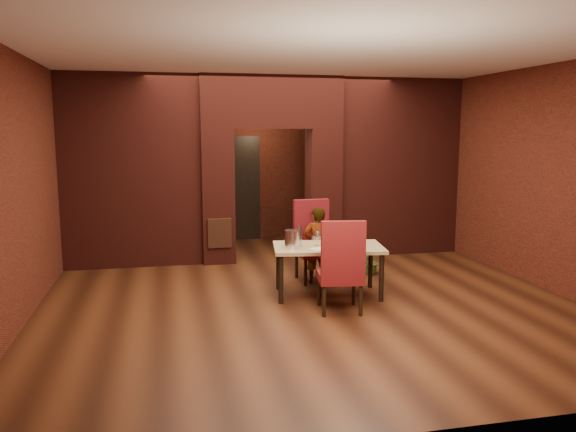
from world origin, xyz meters
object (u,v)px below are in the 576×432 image
person_seated (317,245)px  chair_near (340,265)px  wine_glass_a (317,239)px  wine_glass_c (346,240)px  chair_far (316,241)px  potted_plant (371,261)px  dining_table (328,271)px  wine_glass_b (339,237)px  wine_bucket (292,239)px  water_bottle (299,236)px

person_seated → chair_near: bearing=92.9°
wine_glass_a → wine_glass_c: (0.36, -0.13, -0.00)m
chair_far → wine_glass_c: chair_far is taller
person_seated → potted_plant: bearing=-155.5°
dining_table → wine_glass_a: wine_glass_a is taller
wine_glass_a → potted_plant: size_ratio=0.49×
wine_glass_c → wine_glass_a: bearing=160.9°
potted_plant → wine_glass_b: bearing=-131.1°
dining_table → chair_near: chair_near is taller
chair_near → potted_plant: bearing=-114.4°
person_seated → wine_bucket: bearing=57.2°
person_seated → wine_glass_c: bearing=111.2°
chair_far → wine_glass_b: chair_far is taller
dining_table → water_bottle: water_bottle is taller
wine_glass_c → water_bottle: 0.64m
potted_plant → wine_glass_a: bearing=-140.8°
person_seated → water_bottle: bearing=60.0°
chair_near → wine_bucket: chair_near is taller
chair_far → person_seated: size_ratio=1.06×
wine_glass_a → wine_bucket: (-0.38, -0.06, 0.02)m
wine_glass_a → water_bottle: 0.25m
dining_table → potted_plant: dining_table is taller
dining_table → water_bottle: 0.63m
chair_near → water_bottle: size_ratio=4.18×
wine_glass_b → wine_glass_c: size_ratio=1.22×
wine_glass_c → wine_bucket: bearing=175.2°
dining_table → wine_glass_c: bearing=-12.8°
wine_bucket → wine_glass_b: bearing=1.8°
wine_glass_c → person_seated: bearing=105.2°
wine_glass_c → dining_table: bearing=158.6°
wine_glass_a → water_bottle: bearing=170.7°
wine_glass_c → wine_bucket: (-0.74, 0.06, 0.03)m
wine_glass_a → dining_table: bearing=-15.6°
dining_table → wine_glass_a: bearing=173.0°
chair_far → wine_glass_a: 0.77m
chair_far → wine_glass_c: (0.19, -0.85, 0.18)m
person_seated → water_bottle: person_seated is taller
wine_glass_c → water_bottle: bearing=164.7°
chair_near → wine_glass_a: 0.76m
dining_table → water_bottle: (-0.39, 0.08, 0.49)m
person_seated → wine_glass_b: (0.13, -0.65, 0.24)m
chair_far → water_bottle: size_ratio=4.29×
chair_near → wine_bucket: 0.84m
wine_glass_b → wine_glass_a: bearing=171.5°
wine_glass_a → wine_glass_b: (0.29, -0.04, 0.02)m
chair_near → wine_bucket: bearing=-46.9°
chair_near → wine_glass_a: bearing=-74.8°
potted_plant → chair_near: bearing=-122.4°
wine_glass_a → chair_near: bearing=-82.8°
wine_bucket → potted_plant: 1.93m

